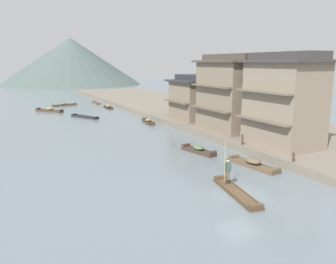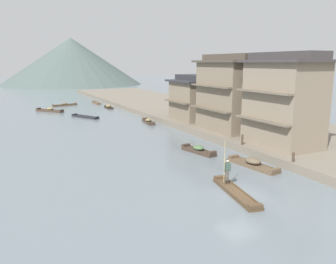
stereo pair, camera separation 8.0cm
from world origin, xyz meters
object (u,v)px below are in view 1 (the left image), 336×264
at_px(mooring_post_dock_near, 293,157).
at_px(boat_midriver_upstream, 108,107).
at_px(boatman_person, 228,168).
at_px(boat_moored_second, 96,103).
at_px(boat_moored_far, 64,105).
at_px(house_waterfront_second, 232,93).
at_px(boat_upstream_distant, 148,121).
at_px(house_waterfront_tall, 197,98).
at_px(boat_foreground_poled, 236,193).
at_px(boat_crossing_west, 85,117).
at_px(mooring_post_dock_mid, 242,140).
at_px(house_waterfront_nearest, 284,101).
at_px(boat_moored_nearest, 49,110).
at_px(boat_midriver_drifting, 198,150).
at_px(boat_moored_third, 253,164).

bearing_deg(mooring_post_dock_near, boat_midriver_upstream, 92.93).
distance_m(boatman_person, boat_moored_second, 53.63).
bearing_deg(boat_moored_far, house_waterfront_second, -71.52).
bearing_deg(boatman_person, boat_upstream_distant, 79.01).
height_order(boatman_person, house_waterfront_tall, house_waterfront_tall).
distance_m(boat_foreground_poled, boat_midriver_upstream, 46.55).
relative_size(boat_midriver_upstream, boat_crossing_west, 0.72).
bearing_deg(boat_midriver_upstream, boat_moored_far, 132.67).
distance_m(boat_moored_second, mooring_post_dock_mid, 46.21).
distance_m(boat_upstream_distant, house_waterfront_nearest, 21.94).
height_order(boatman_person, boat_moored_far, boatman_person).
bearing_deg(boat_midriver_upstream, boat_upstream_distant, -88.74).
xyz_separation_m(boat_moored_nearest, boat_moored_second, (10.58, 8.72, -0.14)).
bearing_deg(boat_upstream_distant, boat_midriver_drifting, -96.87).
relative_size(boat_moored_second, boat_midriver_upstream, 1.27).
bearing_deg(boat_moored_nearest, house_waterfront_tall, -52.72).
xyz_separation_m(boatman_person, boat_midriver_upstream, (4.70, 44.88, -1.17)).
distance_m(boat_moored_third, house_waterfront_tall, 20.72).
relative_size(boat_moored_far, mooring_post_dock_mid, 5.01).
bearing_deg(boat_moored_third, mooring_post_dock_near, -44.61).
height_order(boat_foreground_poled, boat_crossing_west, boat_foreground_poled).
relative_size(boat_midriver_drifting, house_waterfront_nearest, 0.48).
distance_m(boatman_person, boat_moored_third, 5.71).
bearing_deg(boat_midriver_upstream, boat_moored_second, 91.02).
bearing_deg(boat_foreground_poled, house_waterfront_tall, 64.89).
xyz_separation_m(boat_moored_third, mooring_post_dock_near, (2.21, -2.18, 0.83)).
bearing_deg(boat_midriver_drifting, mooring_post_dock_mid, -21.71).
distance_m(boat_crossing_west, mooring_post_dock_near, 35.65).
bearing_deg(boat_moored_third, boat_crossing_west, 101.65).
bearing_deg(house_waterfront_tall, boat_upstream_distant, 146.34).
bearing_deg(boat_moored_third, boat_moored_second, 90.22).
relative_size(boat_moored_second, boat_midriver_drifting, 1.17).
xyz_separation_m(boat_moored_third, boat_moored_far, (-6.90, 49.36, -0.07)).
bearing_deg(boat_moored_nearest, boat_foreground_poled, -82.87).
relative_size(boat_moored_second, boat_upstream_distant, 1.14).
height_order(house_waterfront_nearest, mooring_post_dock_mid, house_waterfront_nearest).
height_order(boatman_person, boat_crossing_west, boatman_person).
relative_size(boat_moored_second, house_waterfront_nearest, 0.56).
relative_size(boat_foreground_poled, boat_midriver_upstream, 1.49).
distance_m(boatman_person, boat_midriver_drifting, 9.42).
height_order(boat_moored_far, boat_midriver_drifting, boat_midriver_drifting).
distance_m(boat_moored_far, boat_midriver_upstream, 10.12).
xyz_separation_m(boatman_person, boat_moored_nearest, (-6.03, 44.70, -1.16)).
xyz_separation_m(boat_moored_second, boat_moored_third, (0.20, -50.46, 0.15)).
relative_size(boat_moored_third, boat_upstream_distant, 1.19).
bearing_deg(house_waterfront_nearest, boat_midriver_upstream, 97.91).
distance_m(boat_moored_second, boat_midriver_drifting, 44.59).
bearing_deg(boatman_person, house_waterfront_nearest, 28.38).
bearing_deg(boat_crossing_west, boat_moored_nearest, 113.60).
relative_size(boatman_person, house_waterfront_nearest, 0.35).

